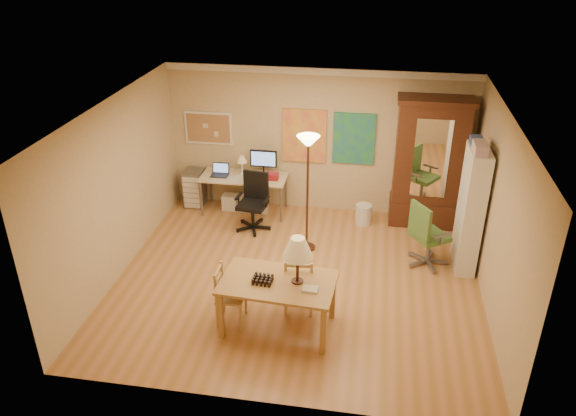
% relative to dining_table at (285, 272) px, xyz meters
% --- Properties ---
extents(floor, '(5.50, 5.50, 0.00)m').
position_rel_dining_table_xyz_m(floor, '(-0.01, 1.13, -0.89)').
color(floor, '#A5703A').
rests_on(floor, ground).
extents(crown_molding, '(5.50, 0.08, 0.12)m').
position_rel_dining_table_xyz_m(crown_molding, '(-0.01, 3.59, 1.75)').
color(crown_molding, white).
rests_on(crown_molding, floor).
extents(corkboard, '(0.90, 0.04, 0.62)m').
position_rel_dining_table_xyz_m(corkboard, '(-2.06, 3.60, 0.61)').
color(corkboard, '#B17753').
rests_on(corkboard, floor).
extents(art_panel_left, '(0.80, 0.04, 1.00)m').
position_rel_dining_table_xyz_m(art_panel_left, '(-0.26, 3.60, 0.56)').
color(art_panel_left, yellow).
rests_on(art_panel_left, floor).
extents(art_panel_right, '(0.75, 0.04, 0.95)m').
position_rel_dining_table_xyz_m(art_panel_right, '(0.64, 3.60, 0.56)').
color(art_panel_right, teal).
rests_on(art_panel_right, floor).
extents(dining_table, '(1.55, 0.99, 1.40)m').
position_rel_dining_table_xyz_m(dining_table, '(0.00, 0.00, 0.00)').
color(dining_table, olive).
rests_on(dining_table, floor).
extents(ladder_chair_back, '(0.44, 0.42, 0.88)m').
position_rel_dining_table_xyz_m(ladder_chair_back, '(0.13, 0.40, -0.48)').
color(ladder_chair_back, tan).
rests_on(ladder_chair_back, floor).
extents(ladder_chair_left, '(0.38, 0.40, 0.84)m').
position_rel_dining_table_xyz_m(ladder_chair_left, '(-0.77, 0.03, -0.49)').
color(ladder_chair_left, tan).
rests_on(ladder_chair_left, floor).
extents(torchiere_lamp, '(0.36, 0.36, 2.00)m').
position_rel_dining_table_xyz_m(torchiere_lamp, '(0.01, 2.10, 0.72)').
color(torchiere_lamp, '#41251A').
rests_on(torchiere_lamp, floor).
extents(computer_desk, '(1.59, 0.70, 1.20)m').
position_rel_dining_table_xyz_m(computer_desk, '(-1.30, 3.29, -0.45)').
color(computer_desk, '#C5BB90').
rests_on(computer_desk, floor).
extents(office_chair_black, '(0.64, 0.64, 1.04)m').
position_rel_dining_table_xyz_m(office_chair_black, '(-1.02, 2.64, -0.61)').
color(office_chair_black, black).
rests_on(office_chair_black, floor).
extents(office_chair_green, '(0.69, 0.69, 1.10)m').
position_rel_dining_table_xyz_m(office_chair_green, '(1.95, 1.93, -0.59)').
color(office_chair_green, slate).
rests_on(office_chair_green, floor).
extents(drawer_cart, '(0.36, 0.43, 0.71)m').
position_rel_dining_table_xyz_m(drawer_cart, '(-2.34, 3.37, -0.53)').
color(drawer_cart, slate).
rests_on(drawer_cart, floor).
extents(armoire, '(1.27, 0.60, 2.34)m').
position_rel_dining_table_xyz_m(armoire, '(1.98, 3.37, 0.13)').
color(armoire, '#381D0F').
rests_on(armoire, floor).
extents(bookshelf, '(0.30, 0.79, 1.98)m').
position_rel_dining_table_xyz_m(bookshelf, '(2.54, 2.00, 0.10)').
color(bookshelf, white).
rests_on(bookshelf, floor).
extents(wastebin, '(0.30, 0.30, 0.37)m').
position_rel_dining_table_xyz_m(wastebin, '(0.91, 3.14, -0.70)').
color(wastebin, silver).
rests_on(wastebin, floor).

